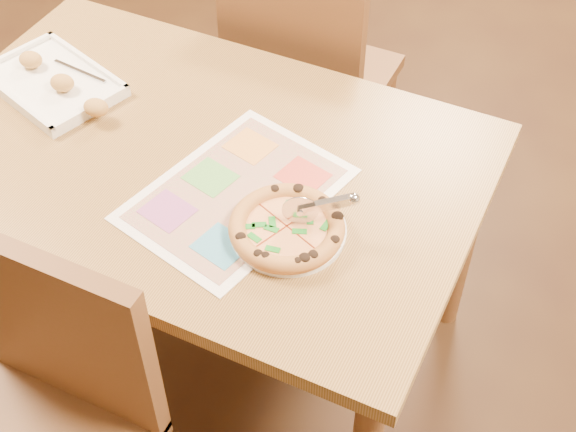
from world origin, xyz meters
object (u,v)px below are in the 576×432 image
at_px(chair_near, 44,400).
at_px(appetizer_tray, 54,84).
at_px(dining_table, 196,181).
at_px(chair_far, 303,66).
at_px(pizza_cutter, 318,206).
at_px(plate, 288,230).
at_px(pizza, 287,227).
at_px(menu, 237,194).

relative_size(chair_near, appetizer_tray, 1.17).
xyz_separation_m(dining_table, chair_near, (0.00, -0.60, -0.07)).
height_order(dining_table, chair_far, chair_far).
height_order(chair_near, pizza_cutter, chair_near).
xyz_separation_m(chair_near, chair_far, (-0.00, 1.20, 0.00)).
bearing_deg(plate, chair_far, 112.45).
height_order(dining_table, chair_near, chair_near).
height_order(chair_far, appetizer_tray, chair_far).
height_order(pizza, pizza_cutter, pizza_cutter).
bearing_deg(plate, pizza_cutter, 24.41).
bearing_deg(plate, chair_near, -122.05).
distance_m(dining_table, pizza, 0.35).
distance_m(chair_near, pizza_cutter, 0.66).
height_order(plate, appetizer_tray, appetizer_tray).
bearing_deg(chair_far, appetizer_tray, 51.83).
bearing_deg(plate, pizza, -81.28).
xyz_separation_m(chair_far, plate, (0.30, -0.73, 0.16)).
bearing_deg(dining_table, pizza, -23.71).
height_order(dining_table, pizza_cutter, pizza_cutter).
bearing_deg(appetizer_tray, chair_far, 51.83).
relative_size(dining_table, chair_far, 2.77).
distance_m(chair_near, appetizer_tray, 0.80).
xyz_separation_m(pizza, menu, (-0.15, 0.06, -0.02)).
distance_m(pizza, pizza_cutter, 0.08).
relative_size(chair_near, plate, 1.94).
xyz_separation_m(dining_table, pizza_cutter, (0.35, -0.10, 0.16)).
xyz_separation_m(pizza, pizza_cutter, (0.05, 0.03, 0.05)).
distance_m(dining_table, plate, 0.34).
bearing_deg(pizza, menu, 157.97).
relative_size(plate, pizza, 1.01).
bearing_deg(appetizer_tray, pizza_cutter, -11.38).
height_order(chair_far, menu, chair_far).
distance_m(chair_far, appetizer_tray, 0.71).
distance_m(appetizer_tray, menu, 0.59).
xyz_separation_m(plate, appetizer_tray, (-0.73, 0.18, 0.01)).
height_order(pizza_cutter, appetizer_tray, pizza_cutter).
xyz_separation_m(dining_table, menu, (0.15, -0.07, 0.09)).
bearing_deg(appetizer_tray, plate, -14.08).
distance_m(plate, pizza, 0.02).
xyz_separation_m(dining_table, plate, (0.30, -0.12, 0.09)).
bearing_deg(pizza_cutter, plate, -178.31).
distance_m(chair_near, pizza, 0.59).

